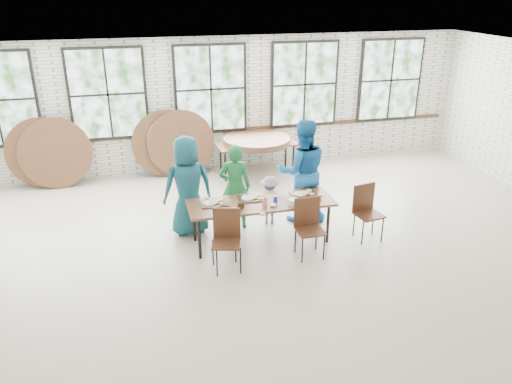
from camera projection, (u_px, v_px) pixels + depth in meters
The scene contains 13 objects.
room at pixel (211, 91), 11.07m from camera, with size 12.00×12.00×12.00m.
dining_table at pixel (261, 204), 8.22m from camera, with size 2.41×0.82×0.74m.
chair_near_left at pixel (227, 234), 7.54m from camera, with size 0.51×0.50×0.95m.
chair_near_right at pixel (308, 222), 7.91m from camera, with size 0.42×0.41×0.95m.
chair_spare at pixel (366, 207), 8.44m from camera, with size 0.49×0.47×0.95m.
adult_teal at pixel (188, 186), 8.47m from camera, with size 0.85×0.56×1.75m, color #194F5F.
adult_green at pixel (235, 187), 8.69m from camera, with size 0.57×0.37×1.55m, color #1B6732.
toddler at pixel (270, 200), 8.97m from camera, with size 0.58×0.34×0.90m, color #181137.
adult_blue at pixel (302, 171), 8.91m from camera, with size 0.92×0.72×1.90m, color #1760A3.
storage_table at pixel (257, 145), 11.18m from camera, with size 1.84×0.85×0.74m.
tabletop_clutter at pixel (266, 200), 8.18m from camera, with size 1.99×0.65×0.11m.
round_tops_stacked at pixel (257, 140), 11.14m from camera, with size 1.50×1.50×0.13m.
round_tops_leaning at pixel (113, 148), 10.81m from camera, with size 4.41×0.42×1.49m.
Camera 1 is at (-1.79, -6.53, 4.09)m, focal length 35.00 mm.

